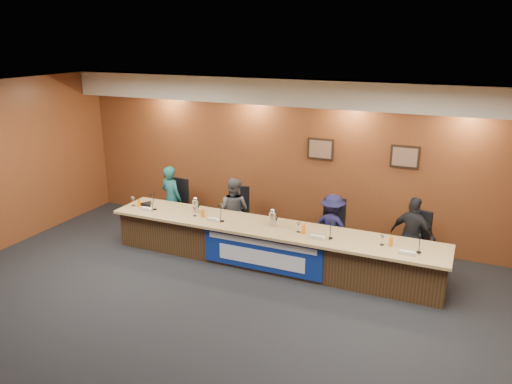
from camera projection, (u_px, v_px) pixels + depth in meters
floor at (205, 333)px, 6.97m from camera, size 10.00×10.00×0.00m
ceiling at (197, 102)px, 6.01m from camera, size 10.00×8.00×0.04m
wall_back at (301, 159)px, 9.98m from camera, size 10.00×0.04×3.20m
soffit at (299, 92)px, 9.35m from camera, size 10.00×0.50×0.50m
dais_body at (270, 246)px, 8.96m from camera, size 6.00×0.80×0.70m
dais_top at (269, 228)px, 8.80m from camera, size 6.10×0.95×0.05m
banner at (261, 253)px, 8.59m from camera, size 2.20×0.02×0.65m
banner_text_upper at (261, 243)px, 8.52m from camera, size 2.00×0.01×0.10m
banner_text_lower at (261, 258)px, 8.60m from camera, size 1.60×0.01×0.28m
wall_photo_left at (321, 149)px, 9.72m from camera, size 0.52×0.04×0.42m
wall_photo_right at (405, 157)px, 9.10m from camera, size 0.52×0.04×0.42m
panelist_a at (171, 199)px, 10.41m from camera, size 0.58×0.44×1.41m
panelist_b at (234, 210)px, 9.86m from camera, size 0.68×0.55×1.33m
panelist_c at (332, 227)px, 9.10m from camera, size 0.87×0.58×1.25m
panelist_d at (413, 236)px, 8.53m from camera, size 0.87×0.57×1.38m
office_chair_a at (175, 208)px, 10.56m from camera, size 0.52×0.52×0.08m
office_chair_b at (236, 217)px, 10.00m from camera, size 0.56×0.56×0.08m
office_chair_c at (333, 233)px, 9.23m from camera, size 0.58×0.58×0.08m
office_chair_d at (412, 245)px, 8.68m from camera, size 0.61×0.61×0.08m
nameplate_a at (145, 209)px, 9.56m from camera, size 0.24×0.08×0.10m
microphone_a at (155, 209)px, 9.62m from camera, size 0.07×0.07×0.02m
juice_glass_a at (139, 204)px, 9.75m from camera, size 0.06×0.06×0.15m
water_glass_a at (133, 202)px, 9.82m from camera, size 0.08×0.08×0.18m
nameplate_b at (212, 219)px, 9.00m from camera, size 0.24×0.08×0.10m
microphone_b at (222, 221)px, 9.02m from camera, size 0.07×0.07×0.02m
juice_glass_b at (203, 213)px, 9.21m from camera, size 0.06×0.06×0.15m
water_glass_b at (195, 211)px, 9.27m from camera, size 0.08×0.08×0.18m
nameplate_c at (316, 237)px, 8.21m from camera, size 0.24×0.08×0.10m
microphone_c at (331, 238)px, 8.26m from camera, size 0.07×0.07×0.02m
juice_glass_c at (304, 229)px, 8.45m from camera, size 0.06×0.06×0.15m
water_glass_c at (298, 227)px, 8.51m from camera, size 0.08×0.08×0.18m
nameplate_d at (407, 253)px, 7.62m from camera, size 0.24×0.08×0.10m
microphone_d at (419, 252)px, 7.73m from camera, size 0.07×0.07×0.02m
juice_glass_d at (391, 242)px, 7.95m from camera, size 0.06×0.06×0.15m
water_glass_d at (382, 240)px, 7.99m from camera, size 0.08×0.08×0.18m
carafe_left at (196, 206)px, 9.45m from camera, size 0.12×0.12×0.25m
carafe_mid at (273, 219)px, 8.77m from camera, size 0.13×0.13×0.26m
speakerphone at (146, 204)px, 9.87m from camera, size 0.32×0.32×0.05m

